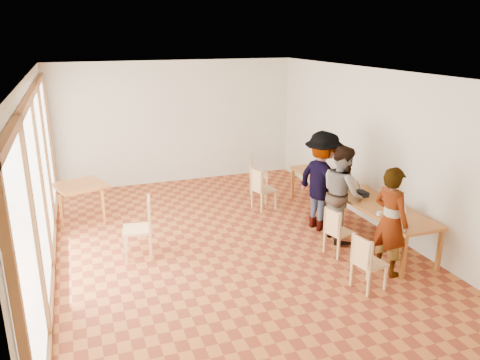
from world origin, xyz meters
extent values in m
plane|color=#B05D2A|center=(0.00, 0.00, 0.00)|extent=(8.00, 8.00, 0.00)
cube|color=beige|center=(0.00, 4.00, 1.50)|extent=(6.00, 0.10, 3.00)
cube|color=beige|center=(0.00, -4.00, 1.50)|extent=(6.00, 0.10, 3.00)
cube|color=beige|center=(3.00, 0.00, 1.50)|extent=(0.10, 8.00, 3.00)
cube|color=white|center=(-2.96, 0.00, 1.50)|extent=(0.10, 8.00, 3.00)
cube|color=white|center=(0.00, 0.00, 3.02)|extent=(6.00, 8.00, 0.04)
cube|color=#A86D25|center=(2.50, -0.14, 0.72)|extent=(0.80, 4.00, 0.05)
cube|color=#A86D25|center=(2.16, -2.08, 0.35)|extent=(0.06, 0.06, 0.70)
cube|color=#A86D25|center=(2.16, 1.80, 0.35)|extent=(0.06, 0.06, 0.70)
cube|color=#A86D25|center=(2.84, -2.08, 0.35)|extent=(0.06, 0.06, 0.70)
cube|color=#A86D25|center=(2.84, 1.80, 0.35)|extent=(0.06, 0.06, 0.70)
cube|color=#A86D25|center=(-2.40, 2.06, 0.72)|extent=(0.90, 0.90, 0.05)
cube|color=#A86D25|center=(-2.79, 1.67, 0.35)|extent=(0.05, 0.05, 0.70)
cube|color=#A86D25|center=(-2.79, 2.45, 0.35)|extent=(0.05, 0.05, 0.70)
cube|color=#A86D25|center=(-2.01, 1.67, 0.35)|extent=(0.05, 0.05, 0.70)
cube|color=#A86D25|center=(-2.01, 2.45, 0.35)|extent=(0.05, 0.05, 0.70)
cube|color=#E0AF70|center=(1.48, -2.16, 0.41)|extent=(0.47, 0.47, 0.04)
cube|color=#E0AF70|center=(1.31, -2.19, 0.64)|extent=(0.11, 0.40, 0.42)
cube|color=#E0AF70|center=(1.67, -1.02, 0.40)|extent=(0.47, 0.47, 0.04)
cube|color=#E0AF70|center=(1.50, -1.06, 0.62)|extent=(0.12, 0.39, 0.41)
cube|color=#E0AF70|center=(1.29, 1.39, 0.43)|extent=(0.50, 0.50, 0.04)
cube|color=#E0AF70|center=(1.10, 1.35, 0.67)|extent=(0.13, 0.42, 0.44)
cube|color=#E0AF70|center=(1.57, 2.40, 0.44)|extent=(0.56, 0.56, 0.04)
cube|color=#E0AF70|center=(1.40, 2.48, 0.68)|extent=(0.21, 0.41, 0.45)
cube|color=#E0AF70|center=(-1.57, 0.06, 0.48)|extent=(0.54, 0.54, 0.04)
cube|color=#E0AF70|center=(-1.36, 0.02, 0.75)|extent=(0.12, 0.47, 0.49)
imported|color=gray|center=(2.04, -1.84, 0.87)|extent=(0.53, 0.70, 1.73)
imported|color=gray|center=(2.02, -0.47, 0.87)|extent=(0.79, 0.94, 1.75)
imported|color=gray|center=(1.91, 0.07, 0.95)|extent=(0.94, 1.35, 1.91)
cube|color=green|center=(2.54, -1.35, 0.76)|extent=(0.16, 0.23, 0.02)
cube|color=white|center=(2.62, -1.34, 0.84)|extent=(0.07, 0.21, 0.18)
cube|color=green|center=(2.49, -0.17, 0.76)|extent=(0.26, 0.30, 0.03)
cube|color=white|center=(2.57, -0.21, 0.86)|extent=(0.16, 0.24, 0.21)
cube|color=green|center=(2.61, 0.27, 0.76)|extent=(0.17, 0.23, 0.02)
cube|color=white|center=(2.69, 0.26, 0.84)|extent=(0.08, 0.20, 0.18)
imported|color=gold|center=(2.56, 1.65, 0.79)|extent=(0.13, 0.13, 0.09)
cylinder|color=#1E6E24|center=(2.53, 0.12, 0.89)|extent=(0.07, 0.07, 0.28)
cylinder|color=silver|center=(2.51, 1.13, 0.80)|extent=(0.07, 0.07, 0.09)
cylinder|color=white|center=(2.21, -1.33, 0.78)|extent=(0.08, 0.08, 0.06)
cube|color=#E34565|center=(2.38, -1.53, 0.76)|extent=(0.05, 0.10, 0.01)
cube|color=black|center=(2.48, -0.41, 0.80)|extent=(0.16, 0.26, 0.09)
camera|label=1|loc=(-2.38, -7.30, 3.63)|focal=35.00mm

